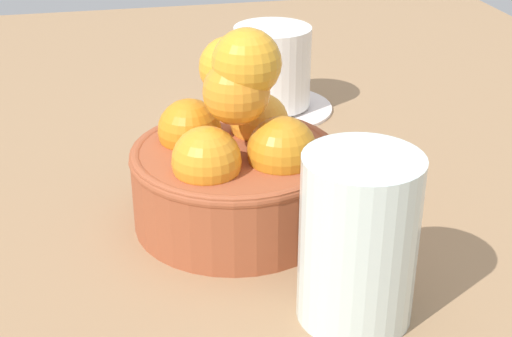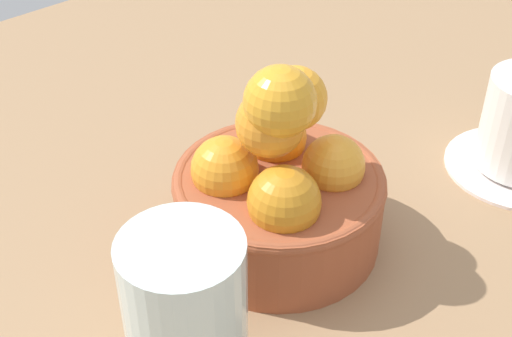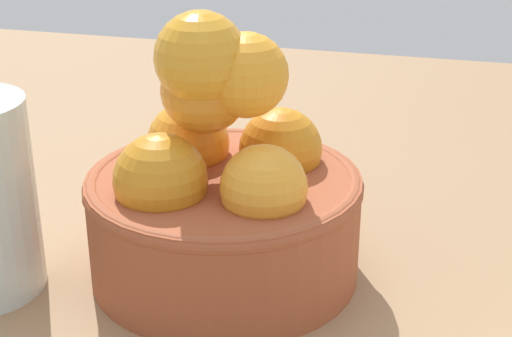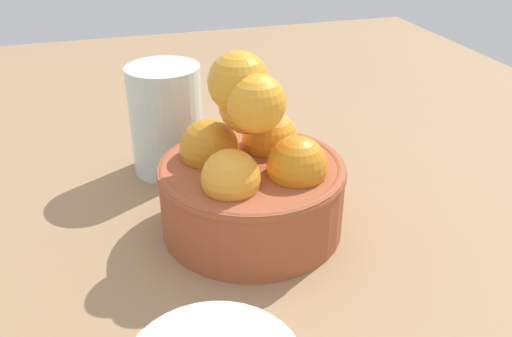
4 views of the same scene
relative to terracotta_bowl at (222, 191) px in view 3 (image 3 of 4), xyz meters
The scene contains 2 objects.
ground_plane 7.27cm from the terracotta_bowl, 23.03° to the left, with size 129.74×100.25×4.55cm, color #997551.
terracotta_bowl is the anchor object (origin of this frame).
Camera 3 is at (11.74, -36.35, 22.66)cm, focal length 54.40 mm.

